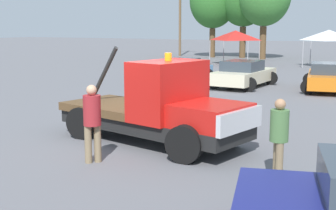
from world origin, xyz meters
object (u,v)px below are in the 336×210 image
Objects in this scene: parked_car_skyblue at (181,71)px; canopy_tent_white at (329,35)px; parked_car_orange at (329,77)px; utility_pole at (180,2)px; person_at_hood at (92,118)px; tree_left at (213,1)px; canopy_tent_red at (235,35)px; person_near_truck at (279,134)px; tow_truck at (161,109)px; parked_car_cream at (243,74)px.

canopy_tent_white reaches higher than parked_car_skyblue.
parked_car_orange is 26.34m from utility_pole.
utility_pole is at bearing 153.46° from person_at_hood.
canopy_tent_red is at bearing -56.43° from tree_left.
person_near_truck is at bearing -61.38° from utility_pole.
tow_truck is 35.48m from utility_pole.
canopy_tent_white reaches higher than parked_car_orange.
person_near_truck is 27.31m from canopy_tent_white.
parked_car_skyblue is 1.03× the size of parked_car_cream.
parked_car_cream is 24.30m from utility_pole.
person_at_hood is 27.13m from canopy_tent_red.
person_near_truck is 0.21× the size of tree_left.
parked_car_skyblue is at bearing -84.15° from canopy_tent_red.
canopy_tent_white is (-3.10, 27.10, 1.37)m from person_near_truck.
person_at_hood is 0.38× the size of parked_car_skyblue.
canopy_tent_red is (-1.27, 12.39, 1.63)m from parked_car_skyblue.
person_near_truck is 0.35× the size of parked_car_skyblue.
person_near_truck is 0.35× the size of parked_car_orange.
person_near_truck is 36.38m from tree_left.
tow_truck is 3.45× the size of person_near_truck.
canopy_tent_red is at bearing 117.81° from tow_truck.
canopy_tent_red is 0.39× the size of tree_left.
tow_truck is 1.87× the size of canopy_tent_white.
parked_car_skyblue is (-5.10, 11.95, -0.29)m from tow_truck.
utility_pole is (-17.18, 19.42, 4.64)m from parked_car_orange.
parked_car_skyblue is 0.47× the size of utility_pole.
person_at_hood is (-4.05, -0.68, 0.07)m from person_near_truck.
tree_left is (-4.80, 7.23, 2.99)m from canopy_tent_red.
utility_pole reaches higher than parked_car_orange.
parked_car_skyblue and parked_car_cream have the same top height.
canopy_tent_white is at bearing -4.33° from parked_car_cream.
canopy_tent_red is (-8.76, 11.80, 1.63)m from parked_car_orange.
utility_pole is (-15.14, 6.32, 2.96)m from canopy_tent_white.
canopy_tent_red is 1.00× the size of canopy_tent_white.
canopy_tent_red reaches higher than parked_car_skyblue.
utility_pole is (-8.42, 7.61, 3.01)m from canopy_tent_red.
parked_car_cream is 4.09m from parked_car_orange.
tow_truck is 25.67m from canopy_tent_white.
canopy_tent_white is 16.67m from utility_pole.
tree_left is at bearing 123.57° from canopy_tent_red.
tree_left is (-9.49, 19.53, 4.62)m from parked_car_cream.
tow_truck reaches higher than parked_car_cream.
canopy_tent_red is at bearing 25.02° from parked_car_cream.
utility_pole reaches higher than tree_left.
canopy_tent_red reaches higher than person_at_hood.
tow_truck is 2.23m from person_at_hood.
canopy_tent_white is at bearing 10.89° from canopy_tent_red.
parked_car_orange is at bearing -86.35° from parked_car_skyblue.
parked_car_orange is at bearing -78.79° from parked_car_cream.
utility_pole is at bearing 32.33° from parked_car_orange.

